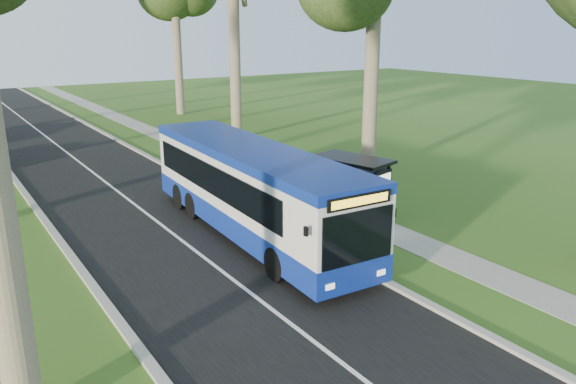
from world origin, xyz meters
The scene contains 10 objects.
ground centered at (0.00, 0.00, 0.00)m, with size 120.00×120.00×0.00m, color #365A1C.
road centered at (-3.50, 10.00, 0.01)m, with size 7.00×100.00×0.02m, color black.
kerb_east centered at (0.00, 10.00, 0.06)m, with size 0.25×100.00×0.12m, color #9E9B93.
kerb_west centered at (-7.00, 10.00, 0.06)m, with size 0.25×100.00×0.12m, color #9E9B93.
centre_line centered at (-3.50, 10.00, 0.02)m, with size 0.12×100.00×0.01m, color white.
footpath centered at (3.00, 10.00, 0.01)m, with size 1.50×100.00×0.02m, color gray.
bus centered at (-1.20, 2.08, 1.62)m, with size 2.99×11.89×3.13m.
bus_stop_sign centered at (0.30, 0.85, 1.55)m, with size 0.09×0.35×2.47m.
bus_shelter centered at (2.68, 0.89, 1.72)m, with size 2.19×3.13×2.44m.
litter_bin centered at (0.81, 4.36, 0.50)m, with size 0.56×0.56×0.98m.
Camera 1 is at (-10.29, -13.93, 6.99)m, focal length 35.00 mm.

